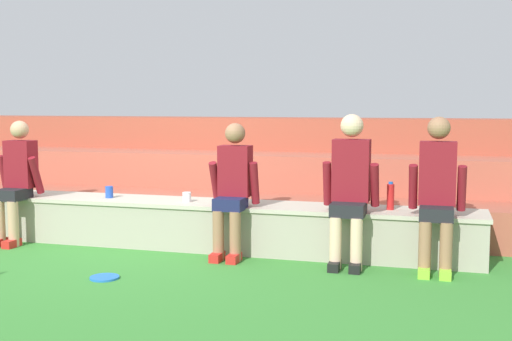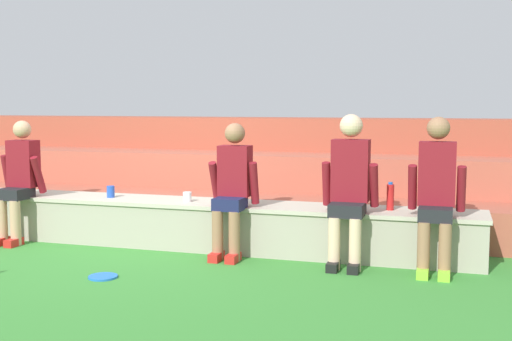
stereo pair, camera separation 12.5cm
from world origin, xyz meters
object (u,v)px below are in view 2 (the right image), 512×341
(person_far_left, at_px, (19,179))
(person_left_of_center, at_px, (232,187))
(plastic_cup_left_end, at_px, (187,197))
(person_center, at_px, (349,186))
(frisbee, at_px, (103,277))
(person_right_of_center, at_px, (436,191))
(water_bottle_mid_right, at_px, (390,197))
(plastic_cup_middle, at_px, (111,192))

(person_far_left, xyz_separation_m, person_left_of_center, (2.46, 0.03, 0.00))
(plastic_cup_left_end, bearing_deg, person_center, -7.64)
(plastic_cup_left_end, xyz_separation_m, frisbee, (-0.24, -1.31, -0.53))
(person_far_left, xyz_separation_m, frisbee, (1.64, -1.07, -0.69))
(person_left_of_center, xyz_separation_m, person_right_of_center, (1.94, -0.01, 0.04))
(water_bottle_mid_right, distance_m, plastic_cup_middle, 3.01)
(person_center, xyz_separation_m, water_bottle_mid_right, (0.35, 0.32, -0.13))
(person_right_of_center, relative_size, plastic_cup_left_end, 13.63)
(plastic_cup_left_end, bearing_deg, water_bottle_mid_right, 2.28)
(plastic_cup_middle, xyz_separation_m, plastic_cup_left_end, (0.92, -0.04, -0.01))
(water_bottle_mid_right, height_order, plastic_cup_middle, water_bottle_mid_right)
(person_far_left, height_order, person_left_of_center, person_far_left)
(person_far_left, distance_m, person_right_of_center, 4.40)
(frisbee, bearing_deg, plastic_cup_middle, 116.71)
(plastic_cup_left_end, relative_size, frisbee, 0.40)
(person_right_of_center, relative_size, water_bottle_mid_right, 5.14)
(person_right_of_center, xyz_separation_m, water_bottle_mid_right, (-0.43, 0.31, -0.12))
(water_bottle_mid_right, bearing_deg, person_left_of_center, -168.52)
(water_bottle_mid_right, distance_m, frisbee, 2.78)
(person_far_left, bearing_deg, person_center, 0.25)
(water_bottle_mid_right, height_order, frisbee, water_bottle_mid_right)
(person_left_of_center, height_order, frisbee, person_left_of_center)
(water_bottle_mid_right, relative_size, plastic_cup_middle, 2.14)
(person_center, bearing_deg, person_right_of_center, 0.03)
(water_bottle_mid_right, bearing_deg, plastic_cup_middle, -179.14)
(water_bottle_mid_right, bearing_deg, person_far_left, -175.23)
(frisbee, bearing_deg, plastic_cup_left_end, 79.56)
(person_far_left, height_order, plastic_cup_middle, person_far_left)
(plastic_cup_middle, bearing_deg, plastic_cup_left_end, -2.35)
(person_center, distance_m, plastic_cup_middle, 2.68)
(person_center, xyz_separation_m, plastic_cup_middle, (-2.65, 0.27, -0.20))
(plastic_cup_middle, distance_m, frisbee, 1.61)
(person_right_of_center, bearing_deg, frisbee, -158.57)
(person_left_of_center, height_order, plastic_cup_left_end, person_left_of_center)
(person_center, distance_m, person_right_of_center, 0.79)
(person_far_left, bearing_deg, plastic_cup_middle, 16.58)
(person_right_of_center, xyz_separation_m, plastic_cup_left_end, (-2.52, 0.23, -0.19))
(person_center, relative_size, plastic_cup_middle, 11.14)
(person_right_of_center, distance_m, plastic_cup_middle, 3.45)
(person_far_left, distance_m, plastic_cup_left_end, 1.91)
(person_far_left, relative_size, person_right_of_center, 0.95)
(frisbee, bearing_deg, person_right_of_center, 21.43)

